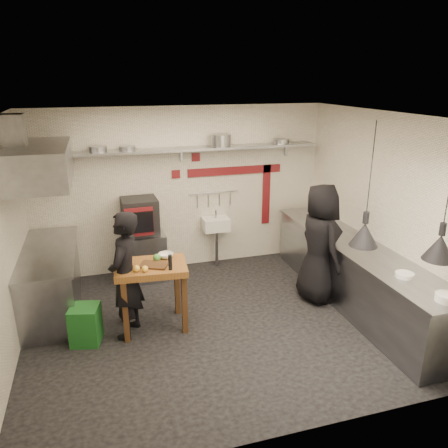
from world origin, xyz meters
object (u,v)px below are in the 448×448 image
object	(u,v)px
prep_table	(153,296)
chef_right	(319,244)
oven_stand	(142,255)
combi_oven	(140,216)
chef_left	(125,275)
green_bin	(86,325)

from	to	relation	value
prep_table	chef_right	distance (m)	2.54
oven_stand	combi_oven	distance (m)	0.69
chef_right	chef_left	bearing A→B (deg)	90.46
oven_stand	chef_left	distance (m)	1.77
green_bin	chef_right	bearing A→B (deg)	3.60
combi_oven	chef_left	bearing A→B (deg)	-104.75
green_bin	chef_right	xyz separation A→B (m)	(3.38, 0.21, 0.65)
combi_oven	prep_table	size ratio (longest dim) A/B	0.63
chef_left	prep_table	bearing A→B (deg)	127.64
prep_table	green_bin	bearing A→B (deg)	-166.84
prep_table	chef_left	size ratio (longest dim) A/B	0.54
prep_table	oven_stand	bearing A→B (deg)	93.81
green_bin	prep_table	size ratio (longest dim) A/B	0.54
combi_oven	chef_left	world-z (taller)	chef_left
oven_stand	prep_table	world-z (taller)	prep_table
chef_right	green_bin	bearing A→B (deg)	90.63
combi_oven	green_bin	distance (m)	2.14
combi_oven	green_bin	world-z (taller)	combi_oven
oven_stand	green_bin	size ratio (longest dim) A/B	1.60
prep_table	chef_right	world-z (taller)	chef_right
chef_left	combi_oven	bearing A→B (deg)	-168.40
oven_stand	chef_left	bearing A→B (deg)	-104.73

